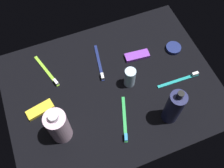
{
  "coord_description": "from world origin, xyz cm",
  "views": [
    {
      "loc": [
        17.3,
        43.87,
        90.89
      ],
      "look_at": [
        0.0,
        0.0,
        3.0
      ],
      "focal_mm": 40.92,
      "sensor_mm": 36.0,
      "label": 1
    }
  ],
  "objects_px": {
    "snack_bar_purple": "(137,56)",
    "toothbrush_green": "(125,121)",
    "lotion_bottle": "(174,107)",
    "bodywash_bottle": "(59,126)",
    "cream_tin_left": "(173,48)",
    "toothbrush_teal": "(181,79)",
    "toothbrush_lime": "(48,72)",
    "toothbrush_navy": "(100,64)",
    "snack_bar_yellow": "(40,110)",
    "deodorant_stick": "(130,77)"
  },
  "relations": [
    {
      "from": "snack_bar_purple",
      "to": "toothbrush_green",
      "type": "bearing_deg",
      "value": 62.74
    },
    {
      "from": "toothbrush_green",
      "to": "lotion_bottle",
      "type": "bearing_deg",
      "value": 165.88
    },
    {
      "from": "snack_bar_purple",
      "to": "bodywash_bottle",
      "type": "bearing_deg",
      "value": 33.87
    },
    {
      "from": "lotion_bottle",
      "to": "cream_tin_left",
      "type": "distance_m",
      "value": 0.33
    },
    {
      "from": "toothbrush_teal",
      "to": "snack_bar_purple",
      "type": "relative_size",
      "value": 1.73
    },
    {
      "from": "toothbrush_lime",
      "to": "cream_tin_left",
      "type": "distance_m",
      "value": 0.55
    },
    {
      "from": "toothbrush_lime",
      "to": "lotion_bottle",
      "type": "bearing_deg",
      "value": 136.79
    },
    {
      "from": "toothbrush_green",
      "to": "snack_bar_purple",
      "type": "height_order",
      "value": "toothbrush_green"
    },
    {
      "from": "toothbrush_navy",
      "to": "snack_bar_yellow",
      "type": "xyz_separation_m",
      "value": [
        0.28,
        0.11,
        0.0
      ]
    },
    {
      "from": "bodywash_bottle",
      "to": "toothbrush_navy",
      "type": "relative_size",
      "value": 1.0
    },
    {
      "from": "toothbrush_green",
      "to": "toothbrush_navy",
      "type": "height_order",
      "value": "same"
    },
    {
      "from": "deodorant_stick",
      "to": "toothbrush_teal",
      "type": "height_order",
      "value": "deodorant_stick"
    },
    {
      "from": "toothbrush_teal",
      "to": "deodorant_stick",
      "type": "bearing_deg",
      "value": -17.66
    },
    {
      "from": "lotion_bottle",
      "to": "toothbrush_teal",
      "type": "relative_size",
      "value": 1.1
    },
    {
      "from": "snack_bar_yellow",
      "to": "deodorant_stick",
      "type": "bearing_deg",
      "value": 165.96
    },
    {
      "from": "snack_bar_purple",
      "to": "cream_tin_left",
      "type": "bearing_deg",
      "value": 178.1
    },
    {
      "from": "lotion_bottle",
      "to": "toothbrush_green",
      "type": "bearing_deg",
      "value": -14.12
    },
    {
      "from": "toothbrush_teal",
      "to": "cream_tin_left",
      "type": "bearing_deg",
      "value": -107.02
    },
    {
      "from": "bodywash_bottle",
      "to": "cream_tin_left",
      "type": "distance_m",
      "value": 0.59
    },
    {
      "from": "bodywash_bottle",
      "to": "toothbrush_teal",
      "type": "xyz_separation_m",
      "value": [
        -0.51,
        -0.04,
        -0.08
      ]
    },
    {
      "from": "toothbrush_green",
      "to": "toothbrush_teal",
      "type": "xyz_separation_m",
      "value": [
        -0.28,
        -0.08,
        0.0
      ]
    },
    {
      "from": "toothbrush_teal",
      "to": "snack_bar_purple",
      "type": "xyz_separation_m",
      "value": [
        0.12,
        -0.17,
        0.0
      ]
    },
    {
      "from": "toothbrush_lime",
      "to": "snack_bar_yellow",
      "type": "bearing_deg",
      "value": 65.3
    },
    {
      "from": "bodywash_bottle",
      "to": "toothbrush_navy",
      "type": "height_order",
      "value": "bodywash_bottle"
    },
    {
      "from": "snack_bar_yellow",
      "to": "toothbrush_lime",
      "type": "bearing_deg",
      "value": -126.34
    },
    {
      "from": "toothbrush_green",
      "to": "snack_bar_yellow",
      "type": "relative_size",
      "value": 1.67
    },
    {
      "from": "toothbrush_green",
      "to": "snack_bar_yellow",
      "type": "height_order",
      "value": "toothbrush_green"
    },
    {
      "from": "lotion_bottle",
      "to": "deodorant_stick",
      "type": "distance_m",
      "value": 0.21
    },
    {
      "from": "lotion_bottle",
      "to": "cream_tin_left",
      "type": "height_order",
      "value": "lotion_bottle"
    },
    {
      "from": "toothbrush_teal",
      "to": "toothbrush_navy",
      "type": "bearing_deg",
      "value": -33.88
    },
    {
      "from": "lotion_bottle",
      "to": "toothbrush_green",
      "type": "distance_m",
      "value": 0.19
    },
    {
      "from": "toothbrush_green",
      "to": "toothbrush_navy",
      "type": "relative_size",
      "value": 0.97
    },
    {
      "from": "deodorant_stick",
      "to": "toothbrush_green",
      "type": "height_order",
      "value": "deodorant_stick"
    },
    {
      "from": "toothbrush_navy",
      "to": "cream_tin_left",
      "type": "relative_size",
      "value": 2.76
    },
    {
      "from": "deodorant_stick",
      "to": "toothbrush_navy",
      "type": "height_order",
      "value": "deodorant_stick"
    },
    {
      "from": "deodorant_stick",
      "to": "snack_bar_yellow",
      "type": "height_order",
      "value": "deodorant_stick"
    },
    {
      "from": "toothbrush_navy",
      "to": "deodorant_stick",
      "type": "bearing_deg",
      "value": 123.03
    },
    {
      "from": "bodywash_bottle",
      "to": "cream_tin_left",
      "type": "bearing_deg",
      "value": -161.25
    },
    {
      "from": "lotion_bottle",
      "to": "toothbrush_teal",
      "type": "height_order",
      "value": "lotion_bottle"
    },
    {
      "from": "lotion_bottle",
      "to": "cream_tin_left",
      "type": "relative_size",
      "value": 3.05
    },
    {
      "from": "toothbrush_lime",
      "to": "snack_bar_purple",
      "type": "xyz_separation_m",
      "value": [
        -0.38,
        0.06,
        0.0
      ]
    },
    {
      "from": "snack_bar_purple",
      "to": "lotion_bottle",
      "type": "bearing_deg",
      "value": 95.91
    },
    {
      "from": "toothbrush_lime",
      "to": "snack_bar_yellow",
      "type": "distance_m",
      "value": 0.17
    },
    {
      "from": "deodorant_stick",
      "to": "toothbrush_navy",
      "type": "xyz_separation_m",
      "value": [
        0.08,
        -0.13,
        -0.04
      ]
    },
    {
      "from": "toothbrush_green",
      "to": "snack_bar_purple",
      "type": "distance_m",
      "value": 0.3
    },
    {
      "from": "toothbrush_teal",
      "to": "snack_bar_yellow",
      "type": "distance_m",
      "value": 0.57
    },
    {
      "from": "bodywash_bottle",
      "to": "toothbrush_teal",
      "type": "height_order",
      "value": "bodywash_bottle"
    },
    {
      "from": "deodorant_stick",
      "to": "bodywash_bottle",
      "type": "bearing_deg",
      "value": 18.5
    },
    {
      "from": "lotion_bottle",
      "to": "bodywash_bottle",
      "type": "height_order",
      "value": "lotion_bottle"
    },
    {
      "from": "lotion_bottle",
      "to": "toothbrush_green",
      "type": "height_order",
      "value": "lotion_bottle"
    }
  ]
}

